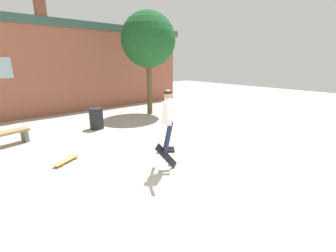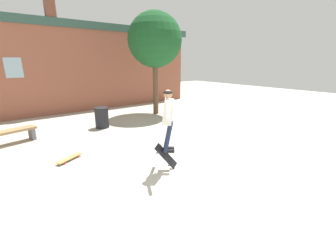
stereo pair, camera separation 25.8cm
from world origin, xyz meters
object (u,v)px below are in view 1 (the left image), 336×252
Objects in this scene: skater at (168,115)px; skateboard_resting at (66,160)px; skateboard_flipping at (166,156)px; tree_right at (148,40)px; trash_bin at (96,118)px.

skateboard_resting is (-1.86, 2.13, -1.36)m from skater.
skateboard_flipping is (-0.06, 0.00, -1.05)m from skater.
tree_right is at bearing 72.58° from skateboard_flipping.
skater reaches higher than skateboard_flipping.
skater is at bearing 102.64° from skateboard_resting.
skateboard_resting is at bearing -147.64° from tree_right.
skater is at bearing -122.18° from tree_right.
skateboard_resting is (-2.01, -2.56, -0.38)m from trash_bin.
tree_right is at bearing 95.26° from skater.
tree_right reaches higher than skateboard_flipping.
skater is at bearing -91.93° from trash_bin.
tree_right is 7.25m from skateboard_resting.
tree_right is at bearing 13.67° from trash_bin.
tree_right reaches higher than skateboard_resting.
trash_bin is 0.56× the size of skater.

